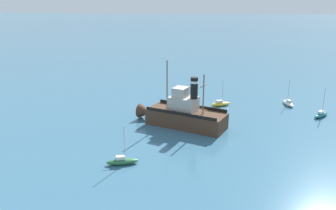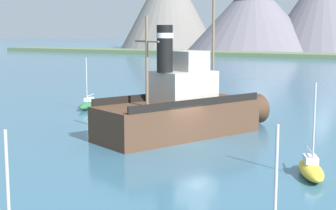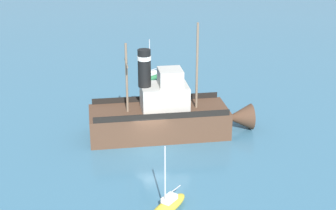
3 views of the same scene
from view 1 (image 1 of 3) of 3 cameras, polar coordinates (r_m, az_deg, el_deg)
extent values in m
plane|color=#38667F|center=(56.29, 4.94, -2.79)|extent=(600.00, 600.00, 0.00)
cube|color=#4C3323|center=(54.20, 2.94, -2.21)|extent=(8.82, 12.76, 2.40)
cone|color=#4C3323|center=(57.43, -3.57, -1.06)|extent=(3.11, 3.14, 2.35)
cube|color=#B2ADA3|center=(53.66, 2.49, 0.18)|extent=(4.35, 4.86, 2.20)
cube|color=#B2ADA3|center=(53.36, 2.03, 2.10)|extent=(2.82, 2.71, 1.40)
cylinder|color=black|center=(52.23, 4.21, 2.75)|extent=(1.10, 1.10, 3.20)
cylinder|color=silver|center=(52.01, 4.24, 3.70)|extent=(1.16, 1.16, 0.35)
cylinder|color=#75604C|center=(54.16, -0.15, 3.28)|extent=(0.20, 0.20, 7.50)
cylinder|color=#75604C|center=(51.88, 5.71, 1.69)|extent=(0.20, 0.20, 6.00)
cylinder|color=#75604C|center=(51.54, 5.75, 3.10)|extent=(2.43, 1.15, 0.12)
cube|color=black|center=(51.88, 1.95, -1.42)|extent=(4.66, 10.50, 0.50)
cube|color=black|center=(55.59, 3.91, -0.14)|extent=(4.66, 10.50, 0.50)
ellipsoid|color=#286B3D|center=(43.13, -7.31, -8.99)|extent=(2.05, 3.96, 0.70)
cube|color=silver|center=(42.89, -7.61, -8.37)|extent=(0.90, 1.23, 0.36)
cylinder|color=#B7B7BC|center=(42.11, -7.03, -5.98)|extent=(0.10, 0.10, 4.20)
cylinder|color=#B7B7BC|center=(42.72, -8.17, -7.96)|extent=(0.55, 1.76, 0.08)
ellipsoid|color=gold|center=(64.73, 8.41, 0.16)|extent=(2.51, 3.93, 0.70)
cube|color=silver|center=(64.49, 8.28, 0.59)|extent=(1.02, 1.26, 0.36)
cylinder|color=#B7B7BC|center=(64.18, 8.75, 2.27)|extent=(0.10, 0.10, 4.20)
cylinder|color=#B7B7BC|center=(64.21, 7.97, 0.87)|extent=(0.78, 1.69, 0.08)
ellipsoid|color=#23757A|center=(63.65, 23.33, -1.45)|extent=(3.47, 3.46, 0.70)
cube|color=silver|center=(63.31, 23.30, -1.03)|extent=(1.23, 1.23, 0.36)
cylinder|color=#B7B7BC|center=(63.21, 23.72, 0.71)|extent=(0.10, 0.10, 4.20)
cylinder|color=#B7B7BC|center=(62.86, 23.18, -0.79)|extent=(1.33, 1.33, 0.08)
ellipsoid|color=white|center=(68.03, 18.71, 0.25)|extent=(3.94, 1.78, 0.70)
cube|color=silver|center=(67.71, 18.82, 0.63)|extent=(1.20, 0.83, 0.36)
cylinder|color=#B7B7BC|center=(67.64, 18.80, 2.31)|extent=(0.10, 0.10, 4.20)
cylinder|color=#B7B7BC|center=(67.26, 18.99, 0.83)|extent=(1.78, 0.41, 0.08)
camera|label=2|loc=(74.90, 28.77, 6.19)|focal=55.00mm
camera|label=3|loc=(88.58, 18.52, 16.37)|focal=55.00mm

